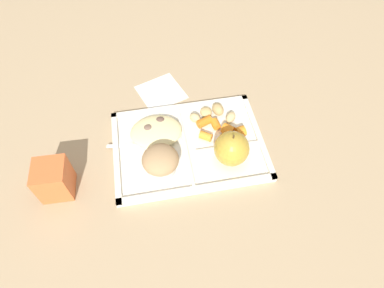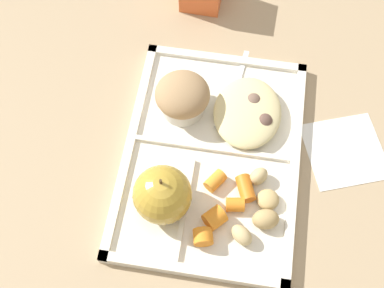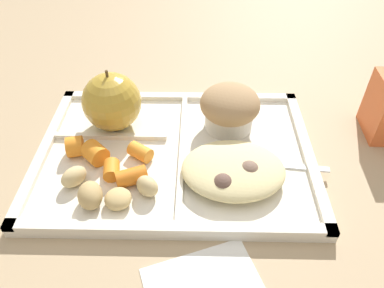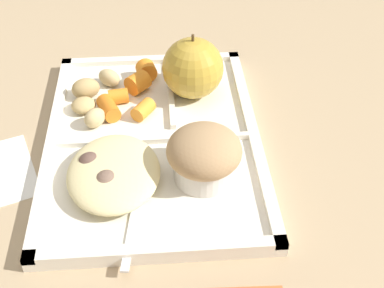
# 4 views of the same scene
# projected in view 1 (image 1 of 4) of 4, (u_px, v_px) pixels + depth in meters

# --- Properties ---
(ground) EXTENTS (6.00, 6.00, 0.00)m
(ground) POSITION_uv_depth(u_px,v_px,m) (189.00, 147.00, 0.78)
(ground) COLOR tan
(lunch_tray) EXTENTS (0.35, 0.25, 0.02)m
(lunch_tray) POSITION_uv_depth(u_px,v_px,m) (189.00, 146.00, 0.78)
(lunch_tray) COLOR silver
(lunch_tray) RESTS_ON ground
(green_apple) EXTENTS (0.08, 0.08, 0.09)m
(green_apple) POSITION_uv_depth(u_px,v_px,m) (232.00, 149.00, 0.72)
(green_apple) COLOR #B79333
(green_apple) RESTS_ON lunch_tray
(bran_muffin) EXTENTS (0.08, 0.08, 0.06)m
(bran_muffin) POSITION_uv_depth(u_px,v_px,m) (161.00, 161.00, 0.71)
(bran_muffin) COLOR silver
(bran_muffin) RESTS_ON lunch_tray
(carrot_slice_diagonal) EXTENTS (0.04, 0.04, 0.03)m
(carrot_slice_diagonal) POSITION_uv_depth(u_px,v_px,m) (228.00, 130.00, 0.78)
(carrot_slice_diagonal) COLOR orange
(carrot_slice_diagonal) RESTS_ON lunch_tray
(carrot_slice_near_corner) EXTENTS (0.04, 0.03, 0.02)m
(carrot_slice_near_corner) POSITION_uv_depth(u_px,v_px,m) (204.00, 122.00, 0.80)
(carrot_slice_near_corner) COLOR orange
(carrot_slice_near_corner) RESTS_ON lunch_tray
(carrot_slice_tilted) EXTENTS (0.03, 0.03, 0.02)m
(carrot_slice_tilted) POSITION_uv_depth(u_px,v_px,m) (206.00, 136.00, 0.78)
(carrot_slice_tilted) COLOR orange
(carrot_slice_tilted) RESTS_ON lunch_tray
(carrot_slice_back) EXTENTS (0.02, 0.03, 0.02)m
(carrot_slice_back) POSITION_uv_depth(u_px,v_px,m) (215.00, 124.00, 0.80)
(carrot_slice_back) COLOR orange
(carrot_slice_back) RESTS_ON lunch_tray
(carrot_slice_edge) EXTENTS (0.03, 0.03, 0.03)m
(carrot_slice_edge) POSITION_uv_depth(u_px,v_px,m) (240.00, 132.00, 0.78)
(carrot_slice_edge) COLOR orange
(carrot_slice_edge) RESTS_ON lunch_tray
(potato_chunk_small) EXTENTS (0.04, 0.03, 0.02)m
(potato_chunk_small) POSITION_uv_depth(u_px,v_px,m) (195.00, 118.00, 0.81)
(potato_chunk_small) COLOR tan
(potato_chunk_small) RESTS_ON lunch_tray
(potato_chunk_golden) EXTENTS (0.04, 0.04, 0.02)m
(potato_chunk_golden) POSITION_uv_depth(u_px,v_px,m) (231.00, 117.00, 0.81)
(potato_chunk_golden) COLOR tan
(potato_chunk_golden) RESTS_ON lunch_tray
(potato_chunk_corner) EXTENTS (0.04, 0.04, 0.03)m
(potato_chunk_corner) POSITION_uv_depth(u_px,v_px,m) (218.00, 109.00, 0.82)
(potato_chunk_corner) COLOR tan
(potato_chunk_corner) RESTS_ON lunch_tray
(potato_chunk_wedge) EXTENTS (0.03, 0.03, 0.02)m
(potato_chunk_wedge) POSITION_uv_depth(u_px,v_px,m) (206.00, 112.00, 0.82)
(potato_chunk_wedge) COLOR tan
(potato_chunk_wedge) RESTS_ON lunch_tray
(egg_noodle_pile) EXTENTS (0.12, 0.10, 0.03)m
(egg_noodle_pile) POSITION_uv_depth(u_px,v_px,m) (156.00, 132.00, 0.78)
(egg_noodle_pile) COLOR beige
(egg_noodle_pile) RESTS_ON lunch_tray
(meatball_center) EXTENTS (0.03, 0.03, 0.03)m
(meatball_center) POSITION_uv_depth(u_px,v_px,m) (160.00, 122.00, 0.80)
(meatball_center) COLOR brown
(meatball_center) RESTS_ON lunch_tray
(meatball_side) EXTENTS (0.03, 0.03, 0.03)m
(meatball_side) POSITION_uv_depth(u_px,v_px,m) (149.00, 130.00, 0.78)
(meatball_side) COLOR #755B4C
(meatball_side) RESTS_ON lunch_tray
(plastic_fork) EXTENTS (0.15, 0.03, 0.00)m
(plastic_fork) POSITION_uv_depth(u_px,v_px,m) (144.00, 145.00, 0.77)
(plastic_fork) COLOR white
(plastic_fork) RESTS_ON lunch_tray
(milk_carton) EXTENTS (0.07, 0.07, 0.09)m
(milk_carton) POSITION_uv_depth(u_px,v_px,m) (54.00, 179.00, 0.68)
(milk_carton) COLOR orange
(milk_carton) RESTS_ON ground
(paper_napkin) EXTENTS (0.14, 0.14, 0.00)m
(paper_napkin) POSITION_uv_depth(u_px,v_px,m) (161.00, 92.00, 0.89)
(paper_napkin) COLOR white
(paper_napkin) RESTS_ON ground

